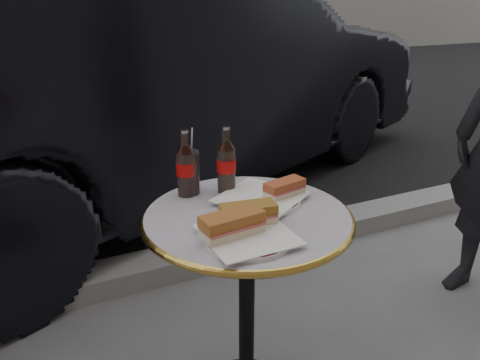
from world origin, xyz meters
name	(u,v)px	position (x,y,z in m)	size (l,w,h in m)	color
asphalt_road	(72,109)	(0.00, 5.00, 0.00)	(40.00, 8.00, 0.00)	black
curb	(169,265)	(0.00, 0.90, 0.05)	(40.00, 0.20, 0.12)	gray
bistro_table	(247,317)	(0.00, 0.00, 0.37)	(0.62, 0.62, 0.73)	#BAB2C4
plate_left	(248,238)	(-0.07, -0.14, 0.74)	(0.23, 0.23, 0.01)	silver
plate_right	(261,199)	(0.08, 0.06, 0.74)	(0.24, 0.24, 0.01)	white
sandwich_left_a	(232,225)	(-0.10, -0.12, 0.77)	(0.17, 0.08, 0.06)	#A05C28
sandwich_left_b	(248,215)	(-0.04, -0.08, 0.77)	(0.15, 0.07, 0.05)	olive
sandwich_right	(284,189)	(0.15, 0.04, 0.77)	(0.13, 0.06, 0.05)	#A64B2A
cola_bottle_left	(186,163)	(-0.11, 0.21, 0.84)	(0.06, 0.06, 0.21)	black
cola_bottle_right	(226,160)	(0.01, 0.18, 0.84)	(0.06, 0.06, 0.22)	black
cola_glass	(189,172)	(-0.10, 0.22, 0.80)	(0.07, 0.07, 0.14)	black
parked_car	(161,79)	(0.34, 2.05, 0.79)	(4.81, 1.67, 1.58)	black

